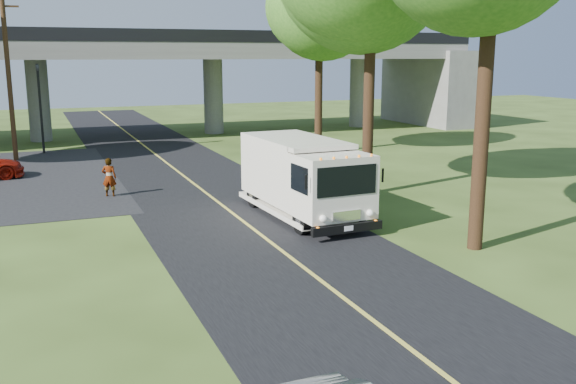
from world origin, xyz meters
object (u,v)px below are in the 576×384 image
traffic_signal (40,99)px  pedestrian (109,177)px  utility_pole (9,76)px  tree_right_far (324,7)px  step_van (303,176)px

traffic_signal → pedestrian: traffic_signal is taller
traffic_signal → utility_pole: bearing=-126.9°
traffic_signal → tree_right_far: tree_right_far is taller
traffic_signal → pedestrian: size_ratio=3.24×
utility_pole → traffic_signal: bearing=53.1°
traffic_signal → pedestrian: (2.20, -13.53, -2.40)m
utility_pole → pedestrian: utility_pole is taller
traffic_signal → step_van: size_ratio=0.77×
tree_right_far → pedestrian: size_ratio=6.85×
utility_pole → step_van: size_ratio=1.34×
pedestrian → step_van: bearing=156.7°
step_van → pedestrian: size_ratio=4.19×
traffic_signal → tree_right_far: (15.21, -6.16, 5.10)m
utility_pole → pedestrian: (3.70, -11.53, -3.79)m
step_van → utility_pole: bearing=116.2°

